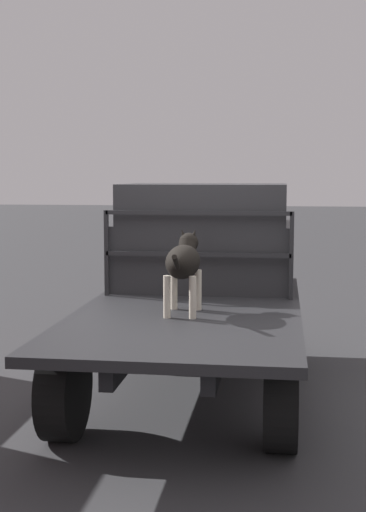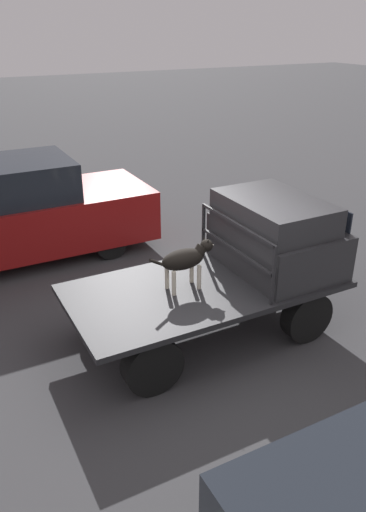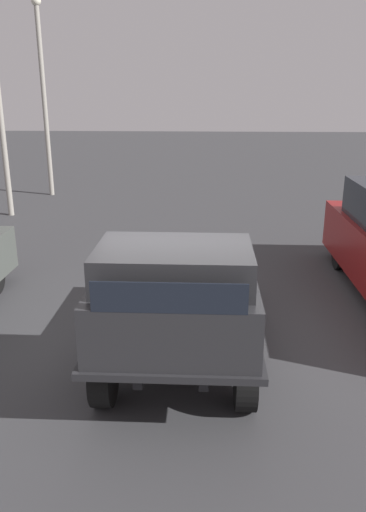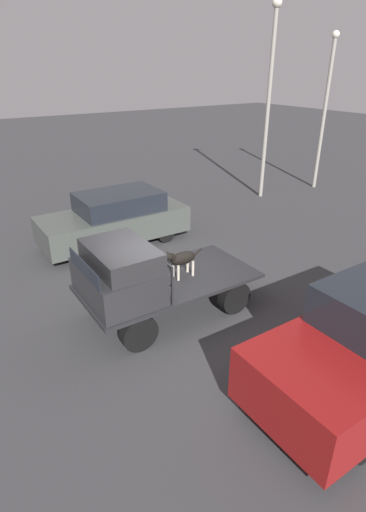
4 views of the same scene
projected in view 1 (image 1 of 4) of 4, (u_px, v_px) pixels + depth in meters
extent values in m
plane|color=#38383A|center=(191.00, 395.00, 6.51)|extent=(80.00, 80.00, 0.00)
cylinder|color=black|center=(131.00, 324.00, 7.76)|extent=(0.76, 0.24, 0.76)
cylinder|color=black|center=(282.00, 329.00, 7.54)|extent=(0.76, 0.24, 0.76)
cylinder|color=black|center=(64.00, 390.00, 5.39)|extent=(0.76, 0.24, 0.76)
cylinder|color=black|center=(281.00, 399.00, 5.16)|extent=(0.76, 0.24, 0.76)
cube|color=black|center=(154.00, 324.00, 6.48)|extent=(3.58, 0.10, 0.18)
cube|color=black|center=(229.00, 326.00, 6.38)|extent=(3.58, 0.10, 0.18)
cube|color=#232326|center=(191.00, 311.00, 6.42)|extent=(3.89, 1.95, 0.08)
cube|color=#28282B|center=(206.00, 254.00, 7.58)|extent=(1.35, 1.83, 0.67)
cube|color=#28282B|center=(205.00, 204.00, 7.41)|extent=(1.15, 1.68, 0.41)
cube|color=black|center=(212.00, 206.00, 8.17)|extent=(0.02, 1.50, 0.31)
cube|color=#232326|center=(107.00, 253.00, 6.96)|extent=(0.04, 0.04, 0.84)
cube|color=#232326|center=(291.00, 256.00, 6.71)|extent=(0.04, 0.04, 0.84)
cube|color=#232326|center=(197.00, 213.00, 6.79)|extent=(0.04, 1.79, 0.04)
cube|color=#232326|center=(197.00, 254.00, 6.83)|extent=(0.04, 1.79, 0.04)
cylinder|color=beige|center=(174.00, 289.00, 6.26)|extent=(0.06, 0.06, 0.35)
cylinder|color=beige|center=(198.00, 290.00, 6.23)|extent=(0.06, 0.06, 0.35)
cylinder|color=beige|center=(167.00, 297.00, 5.88)|extent=(0.06, 0.06, 0.35)
cylinder|color=beige|center=(193.00, 297.00, 5.85)|extent=(0.06, 0.06, 0.35)
ellipsoid|color=black|center=(183.00, 262.00, 6.03)|extent=(0.63, 0.29, 0.29)
sphere|color=beige|center=(186.00, 265.00, 6.20)|extent=(0.13, 0.13, 0.13)
cylinder|color=black|center=(187.00, 249.00, 6.28)|extent=(0.20, 0.16, 0.20)
sphere|color=black|center=(189.00, 243.00, 6.37)|extent=(0.18, 0.18, 0.18)
cone|color=beige|center=(190.00, 243.00, 6.45)|extent=(0.10, 0.10, 0.10)
cone|color=black|center=(183.00, 234.00, 6.36)|extent=(0.06, 0.08, 0.10)
cone|color=black|center=(194.00, 234.00, 6.35)|extent=(0.06, 0.08, 0.10)
cylinder|color=black|center=(177.00, 264.00, 5.66)|extent=(0.26, 0.04, 0.18)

